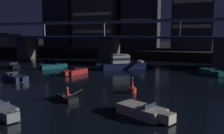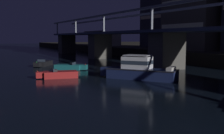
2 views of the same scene
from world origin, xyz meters
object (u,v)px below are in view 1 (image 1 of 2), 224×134
object	(u,v)px
river_bridge	(109,44)
waterfront_pavilion	(2,40)
tower_west_tall	(101,7)
speedboat_far_left	(53,66)
channel_buoy	(132,89)
dinghy_with_paddler	(67,98)
speedboat_far_right	(211,72)
speedboat_far_center	(15,78)
speedboat_near_center	(75,72)
speedboat_mid_center	(14,66)
cabin_cruiser_near_left	(122,64)
speedboat_mid_left	(143,111)

from	to	relation	value
river_bridge	waterfront_pavilion	xyz separation A→B (m)	(-46.07, 11.91, 0.28)
tower_west_tall	waterfront_pavilion	distance (m)	37.17
speedboat_far_left	channel_buoy	size ratio (longest dim) A/B	2.60
waterfront_pavilion	dinghy_with_paddler	xyz separation A→B (m)	(54.71, -42.80, -4.16)
speedboat_far_right	speedboat_far_center	bearing A→B (deg)	-147.86
tower_west_tall	speedboat_near_center	distance (m)	41.46
speedboat_far_right	waterfront_pavilion	bearing A→B (deg)	162.67
channel_buoy	dinghy_with_paddler	size ratio (longest dim) A/B	0.63
speedboat_far_left	speedboat_far_center	xyz separation A→B (m)	(2.21, -11.69, 0.00)
river_bridge	waterfront_pavilion	size ratio (longest dim) A/B	8.16
speedboat_mid_center	speedboat_far_left	bearing A→B (deg)	16.27
waterfront_pavilion	speedboat_far_right	bearing A→B (deg)	-17.33
speedboat_far_right	channel_buoy	bearing A→B (deg)	-116.39
waterfront_pavilion	speedboat_near_center	bearing A→B (deg)	-31.69
river_bridge	speedboat_far_left	world-z (taller)	river_bridge
tower_west_tall	cabin_cruiser_near_left	size ratio (longest dim) A/B	3.01
river_bridge	cabin_cruiser_near_left	world-z (taller)	river_bridge
river_bridge	speedboat_far_left	distance (m)	15.15
speedboat_near_center	dinghy_with_paddler	xyz separation A→B (m)	(7.31, -13.54, -0.14)
river_bridge	speedboat_far_right	xyz separation A→B (m)	(21.77, -9.25, -3.75)
waterfront_pavilion	speedboat_far_center	distance (m)	56.54
river_bridge	cabin_cruiser_near_left	bearing A→B (deg)	-55.24
tower_west_tall	cabin_cruiser_near_left	bearing A→B (deg)	-58.34
speedboat_mid_center	speedboat_mid_left	bearing A→B (deg)	-29.13
speedboat_near_center	speedboat_far_right	distance (m)	21.98
speedboat_near_center	speedboat_mid_left	bearing A→B (deg)	-44.42
cabin_cruiser_near_left	speedboat_far_left	world-z (taller)	cabin_cruiser_near_left
tower_west_tall	dinghy_with_paddler	bearing A→B (deg)	-68.43
cabin_cruiser_near_left	speedboat_far_right	world-z (taller)	cabin_cruiser_near_left
tower_west_tall	speedboat_far_left	world-z (taller)	tower_west_tall
tower_west_tall	dinghy_with_paddler	size ratio (longest dim) A/B	9.24
river_bridge	speedboat_near_center	world-z (taller)	river_bridge
river_bridge	dinghy_with_paddler	world-z (taller)	river_bridge
waterfront_pavilion	channel_buoy	xyz separation A→B (m)	(59.73, -37.50, -3.96)
speedboat_far_left	speedboat_far_center	bearing A→B (deg)	-79.30
channel_buoy	dinghy_with_paddler	bearing A→B (deg)	-133.43
channel_buoy	waterfront_pavilion	bearing A→B (deg)	147.88
speedboat_mid_left	speedboat_mid_center	world-z (taller)	same
channel_buoy	speedboat_far_left	bearing A→B (deg)	148.14
speedboat_far_right	cabin_cruiser_near_left	bearing A→B (deg)	-179.98
tower_west_tall	cabin_cruiser_near_left	world-z (taller)	tower_west_tall
speedboat_mid_left	speedboat_far_center	distance (m)	21.61
tower_west_tall	waterfront_pavilion	world-z (taller)	tower_west_tall
speedboat_mid_center	speedboat_far_right	world-z (taller)	same
cabin_cruiser_near_left	channel_buoy	bearing A→B (deg)	-66.09
speedboat_mid_center	speedboat_far_right	distance (m)	35.70
waterfront_pavilion	speedboat_mid_left	xyz separation A→B (m)	(62.82, -44.38, -4.02)
speedboat_far_left	dinghy_with_paddler	distance (m)	22.61
dinghy_with_paddler	waterfront_pavilion	bearing A→B (deg)	141.96
speedboat_far_center	waterfront_pavilion	bearing A→B (deg)	138.87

